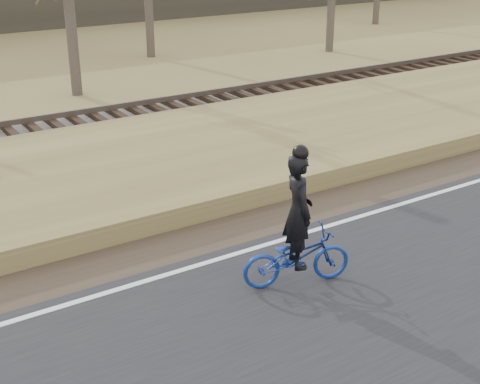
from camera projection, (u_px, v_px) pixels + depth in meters
ground at (371, 222)px, 13.42m from camera, size 120.00×120.00×0.00m
road at (472, 271)px, 11.46m from camera, size 120.00×6.00×0.06m
edge_line at (364, 215)px, 13.55m from camera, size 120.00×0.12×0.01m
shoulder at (332, 201)px, 14.34m from camera, size 120.00×1.60×0.04m
embankment at (254, 154)px, 16.59m from camera, size 120.00×5.00×0.44m
ballast at (181, 118)px, 19.54m from camera, size 120.00×3.00×0.45m
railroad at (181, 108)px, 19.42m from camera, size 120.00×2.40×0.29m
cyclist at (297, 240)px, 10.75m from camera, size 1.92×1.15×2.40m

